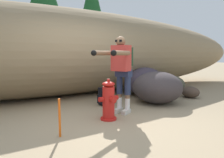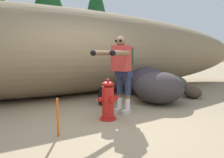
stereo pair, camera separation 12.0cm
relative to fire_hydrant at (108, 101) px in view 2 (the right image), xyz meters
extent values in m
cube|color=#998466|center=(-0.03, -0.25, -0.39)|extent=(56.00, 56.00, 0.04)
ellipsoid|color=#897556|center=(-0.03, 3.05, 0.97)|extent=(16.92, 3.20, 2.67)
cylinder|color=red|center=(0.00, 0.00, -0.35)|extent=(0.31, 0.31, 0.04)
cylinder|color=red|center=(0.00, 0.00, -0.02)|extent=(0.23, 0.23, 0.61)
ellipsoid|color=red|center=(0.00, 0.00, 0.33)|extent=(0.24, 0.24, 0.10)
cylinder|color=red|center=(0.00, 0.00, 0.40)|extent=(0.06, 0.06, 0.05)
cylinder|color=red|center=(-0.16, 0.00, 0.05)|extent=(0.09, 0.09, 0.09)
cylinder|color=red|center=(0.16, 0.00, 0.05)|extent=(0.09, 0.09, 0.09)
cylinder|color=red|center=(0.00, -0.16, 0.05)|extent=(0.11, 0.09, 0.11)
cube|color=beige|center=(0.52, 0.14, -0.32)|extent=(0.28, 0.20, 0.09)
cylinder|color=white|center=(0.57, 0.17, -0.16)|extent=(0.10, 0.10, 0.24)
cylinder|color=brown|center=(0.57, 0.17, 0.00)|extent=(0.10, 0.10, 0.08)
cylinder|color=#232D4C|center=(0.57, 0.17, 0.25)|extent=(0.13, 0.13, 0.41)
cube|color=beige|center=(0.43, 0.32, -0.32)|extent=(0.28, 0.20, 0.09)
cylinder|color=white|center=(0.49, 0.35, -0.16)|extent=(0.10, 0.10, 0.24)
cylinder|color=brown|center=(0.49, 0.35, 0.00)|extent=(0.10, 0.10, 0.08)
cylinder|color=#232D4C|center=(0.49, 0.35, 0.25)|extent=(0.13, 0.13, 0.41)
cube|color=#232D4C|center=(0.53, 0.26, 0.50)|extent=(0.32, 0.38, 0.16)
cube|color=#B2332D|center=(0.43, 0.21, 0.82)|extent=(0.37, 0.43, 0.53)
cube|color=#1E3823|center=(0.61, 0.30, 0.84)|extent=(0.27, 0.32, 0.40)
sphere|color=brown|center=(0.41, 0.20, 1.16)|extent=(0.20, 0.20, 0.20)
cube|color=black|center=(0.33, 0.16, 1.17)|extent=(0.08, 0.14, 0.04)
cylinder|color=brown|center=(0.19, -0.15, 0.92)|extent=(0.56, 0.33, 0.09)
sphere|color=black|center=(-0.05, -0.27, 0.92)|extent=(0.11, 0.11, 0.11)
cylinder|color=brown|center=(0.00, 0.25, 0.92)|extent=(0.56, 0.33, 0.09)
sphere|color=black|center=(-0.24, 0.13, 0.92)|extent=(0.11, 0.11, 0.11)
cube|color=black|center=(0.52, 1.07, -0.15)|extent=(0.23, 0.32, 0.44)
cube|color=black|center=(0.39, 1.06, -0.21)|extent=(0.08, 0.21, 0.20)
torus|color=black|center=(0.52, 1.07, 0.09)|extent=(0.10, 0.10, 0.02)
cube|color=black|center=(0.64, 1.00, -0.15)|extent=(0.03, 0.05, 0.37)
cube|color=black|center=(0.63, 1.16, -0.15)|extent=(0.03, 0.05, 0.37)
ellipsoid|color=#362E3B|center=(2.16, 1.46, 0.07)|extent=(1.66, 1.65, 0.87)
ellipsoid|color=#434232|center=(3.05, 1.33, -0.07)|extent=(1.24, 1.12, 0.60)
ellipsoid|color=#393234|center=(1.80, 0.56, 0.04)|extent=(1.65, 1.64, 0.82)
ellipsoid|color=#46362C|center=(3.11, 0.56, -0.20)|extent=(0.49, 0.58, 0.33)
cylinder|color=#47331E|center=(-1.44, 8.71, 0.41)|extent=(0.35, 0.35, 1.55)
cylinder|color=#47331E|center=(1.10, 8.76, 0.19)|extent=(0.31, 0.31, 1.11)
cone|color=#194C23|center=(1.10, 8.76, 2.27)|extent=(2.56, 2.56, 3.06)
cylinder|color=#47331E|center=(4.35, 9.44, 0.34)|extent=(0.23, 0.23, 1.41)
cone|color=#194C23|center=(4.35, 9.44, 2.56)|extent=(1.89, 1.89, 3.03)
cylinder|color=#E55914|center=(-1.08, -0.36, -0.07)|extent=(0.04, 0.04, 0.60)
camera|label=1|loc=(-2.07, -3.49, 0.91)|focal=34.30mm
camera|label=2|loc=(-1.96, -3.55, 0.91)|focal=34.30mm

